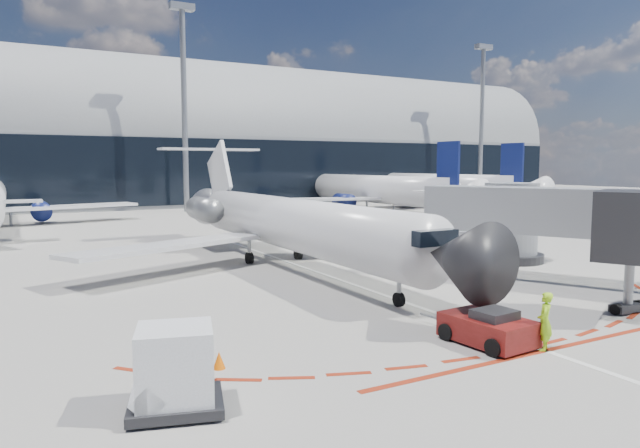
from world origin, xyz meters
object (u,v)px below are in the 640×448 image
ramp_worker (545,321)px  uld_container (175,370)px  regional_jet (284,222)px  pushback_tug (488,328)px

ramp_worker → uld_container: bearing=-40.8°
ramp_worker → uld_container: 11.49m
regional_jet → ramp_worker: (0.68, -18.01, -1.64)m
regional_jet → ramp_worker: size_ratio=16.43×
regional_jet → uld_container: size_ratio=11.82×
regional_jet → pushback_tug: bearing=-91.4°
pushback_tug → uld_container: (-10.36, -0.25, 0.49)m
pushback_tug → regional_jet: bearing=84.0°
regional_jet → pushback_tug: (-0.40, -16.66, -2.05)m
pushback_tug → uld_container: uld_container is taller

